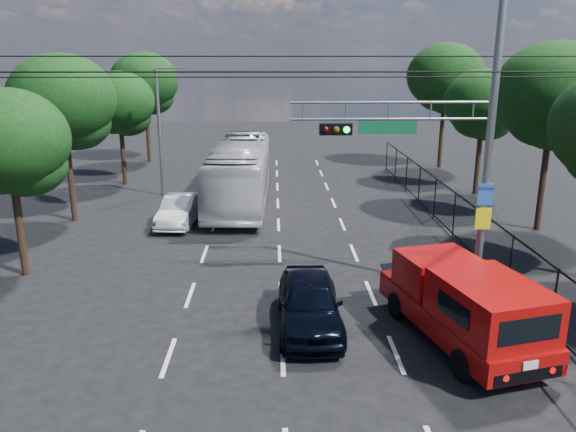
{
  "coord_description": "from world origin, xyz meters",
  "views": [
    {
      "loc": [
        -0.2,
        -9.19,
        7.58
      ],
      "look_at": [
        0.23,
        7.62,
        2.8
      ],
      "focal_mm": 35.0,
      "sensor_mm": 36.0,
      "label": 1
    }
  ],
  "objects_px": {
    "signal_mast": "(451,136)",
    "red_pickup": "(463,303)",
    "navy_hatchback": "(309,303)",
    "white_bus": "(240,172)",
    "white_van": "(180,210)"
  },
  "relations": [
    {
      "from": "signal_mast",
      "to": "red_pickup",
      "type": "bearing_deg",
      "value": -96.52
    },
    {
      "from": "signal_mast",
      "to": "white_van",
      "type": "xyz_separation_m",
      "value": [
        -9.89,
        8.23,
        -4.56
      ]
    },
    {
      "from": "signal_mast",
      "to": "white_bus",
      "type": "bearing_deg",
      "value": 120.65
    },
    {
      "from": "navy_hatchback",
      "to": "white_bus",
      "type": "relative_size",
      "value": 0.38
    },
    {
      "from": "signal_mast",
      "to": "red_pickup",
      "type": "xyz_separation_m",
      "value": [
        -0.39,
        -3.37,
        -4.06
      ]
    },
    {
      "from": "signal_mast",
      "to": "white_van",
      "type": "distance_m",
      "value": 13.65
    },
    {
      "from": "navy_hatchback",
      "to": "white_van",
      "type": "bearing_deg",
      "value": 117.1
    },
    {
      "from": "red_pickup",
      "to": "white_van",
      "type": "distance_m",
      "value": 15.0
    },
    {
      "from": "signal_mast",
      "to": "red_pickup",
      "type": "height_order",
      "value": "signal_mast"
    },
    {
      "from": "red_pickup",
      "to": "white_bus",
      "type": "relative_size",
      "value": 0.53
    },
    {
      "from": "red_pickup",
      "to": "white_bus",
      "type": "height_order",
      "value": "white_bus"
    },
    {
      "from": "white_van",
      "to": "navy_hatchback",
      "type": "bearing_deg",
      "value": -57.79
    },
    {
      "from": "red_pickup",
      "to": "navy_hatchback",
      "type": "height_order",
      "value": "red_pickup"
    },
    {
      "from": "navy_hatchback",
      "to": "white_bus",
      "type": "bearing_deg",
      "value": 100.87
    },
    {
      "from": "signal_mast",
      "to": "navy_hatchback",
      "type": "height_order",
      "value": "signal_mast"
    }
  ]
}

